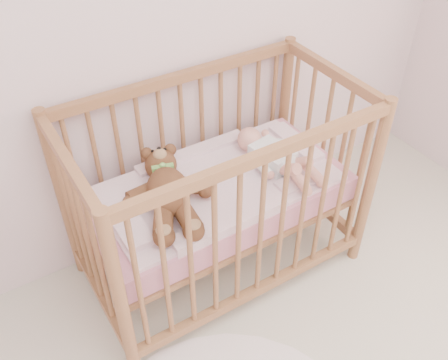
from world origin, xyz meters
TOP-DOWN VIEW (x-y plane):
  - wall_back at (0.00, 2.00)m, footprint 4.00×0.02m
  - crib at (0.29, 1.60)m, footprint 1.36×0.76m
  - mattress at (0.29, 1.60)m, footprint 1.22×0.62m
  - blanket at (0.29, 1.60)m, footprint 1.10×0.58m
  - baby at (0.59, 1.58)m, footprint 0.35×0.59m
  - teddy_bear at (0.03, 1.58)m, footprint 0.58×0.70m

SIDE VIEW (x-z plane):
  - mattress at x=0.29m, z-range 0.42..0.55m
  - crib at x=0.29m, z-range 0.00..1.00m
  - blanket at x=0.29m, z-range 0.53..0.59m
  - baby at x=0.59m, z-range 0.57..0.70m
  - teddy_bear at x=0.03m, z-range 0.56..0.73m
  - wall_back at x=0.00m, z-range 0.00..2.70m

